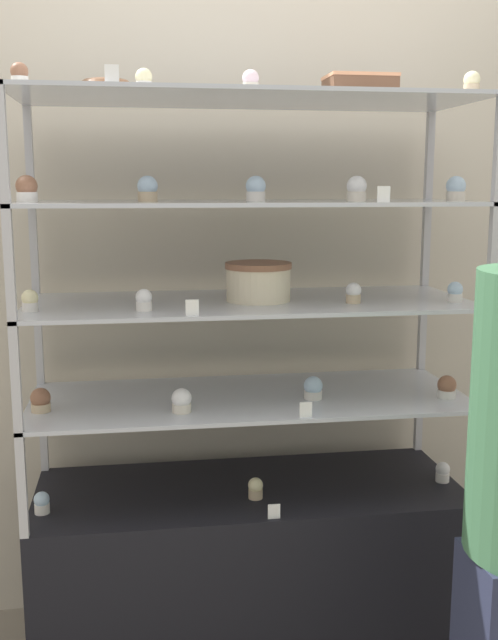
% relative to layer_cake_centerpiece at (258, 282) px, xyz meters
% --- Properties ---
extents(back_wall, '(8.00, 0.05, 2.60)m').
position_rel_layer_cake_centerpiece_xyz_m(back_wall, '(-0.03, 0.41, 0.05)').
color(back_wall, beige).
rests_on(back_wall, ground_plane).
extents(display_base, '(1.35, 0.52, 0.58)m').
position_rel_layer_cake_centerpiece_xyz_m(display_base, '(-0.03, 0.01, -0.96)').
color(display_base, black).
rests_on(display_base, ground_plane).
extents(display_riser_lower, '(1.35, 0.52, 0.30)m').
position_rel_layer_cake_centerpiece_xyz_m(display_riser_lower, '(-0.03, 0.01, -0.38)').
color(display_riser_lower, '#B7B7BC').
rests_on(display_riser_lower, display_base).
extents(display_riser_middle, '(1.35, 0.52, 0.30)m').
position_rel_layer_cake_centerpiece_xyz_m(display_riser_middle, '(-0.03, 0.01, -0.08)').
color(display_riser_middle, '#B7B7BC').
rests_on(display_riser_middle, display_riser_lower).
extents(display_riser_upper, '(1.35, 0.52, 0.30)m').
position_rel_layer_cake_centerpiece_xyz_m(display_riser_upper, '(-0.03, 0.01, 0.23)').
color(display_riser_upper, '#B7B7BC').
rests_on(display_riser_upper, display_riser_middle).
extents(display_riser_top, '(1.35, 0.52, 0.30)m').
position_rel_layer_cake_centerpiece_xyz_m(display_riser_top, '(-0.03, 0.01, 0.53)').
color(display_riser_top, '#B7B7BC').
rests_on(display_riser_top, display_riser_upper).
extents(layer_cake_centerpiece, '(0.20, 0.20, 0.12)m').
position_rel_layer_cake_centerpiece_xyz_m(layer_cake_centerpiece, '(0.00, 0.00, 0.00)').
color(layer_cake_centerpiece, beige).
rests_on(layer_cake_centerpiece, display_riser_middle).
extents(sheet_cake_frosted, '(0.20, 0.15, 0.07)m').
position_rel_layer_cake_centerpiece_xyz_m(sheet_cake_frosted, '(0.31, 0.03, 0.58)').
color(sheet_cake_frosted, brown).
rests_on(sheet_cake_frosted, display_riser_top).
extents(cupcake_0, '(0.05, 0.05, 0.07)m').
position_rel_layer_cake_centerpiece_xyz_m(cupcake_0, '(-0.66, -0.09, -0.63)').
color(cupcake_0, white).
rests_on(cupcake_0, display_base).
extents(cupcake_1, '(0.05, 0.05, 0.07)m').
position_rel_layer_cake_centerpiece_xyz_m(cupcake_1, '(-0.02, -0.08, -0.63)').
color(cupcake_1, '#CCB28C').
rests_on(cupcake_1, display_base).
extents(cupcake_2, '(0.05, 0.05, 0.07)m').
position_rel_layer_cake_centerpiece_xyz_m(cupcake_2, '(0.60, -0.05, -0.63)').
color(cupcake_2, white).
rests_on(cupcake_2, display_base).
extents(price_tag_0, '(0.04, 0.00, 0.04)m').
position_rel_layer_cake_centerpiece_xyz_m(price_tag_0, '(0.01, -0.23, -0.64)').
color(price_tag_0, white).
rests_on(price_tag_0, display_base).
extents(cupcake_3, '(0.06, 0.06, 0.07)m').
position_rel_layer_cake_centerpiece_xyz_m(cupcake_3, '(-0.65, -0.06, -0.33)').
color(cupcake_3, '#CCB28C').
rests_on(cupcake_3, display_riser_lower).
extents(cupcake_4, '(0.06, 0.06, 0.07)m').
position_rel_layer_cake_centerpiece_xyz_m(cupcake_4, '(-0.25, -0.13, -0.33)').
color(cupcake_4, beige).
rests_on(cupcake_4, display_riser_lower).
extents(cupcake_5, '(0.06, 0.06, 0.07)m').
position_rel_layer_cake_centerpiece_xyz_m(cupcake_5, '(0.16, -0.05, -0.33)').
color(cupcake_5, white).
rests_on(cupcake_5, display_riser_lower).
extents(cupcake_6, '(0.06, 0.06, 0.07)m').
position_rel_layer_cake_centerpiece_xyz_m(cupcake_6, '(0.58, -0.11, -0.33)').
color(cupcake_6, white).
rests_on(cupcake_6, display_riser_lower).
extents(price_tag_1, '(0.04, 0.00, 0.04)m').
position_rel_layer_cake_centerpiece_xyz_m(price_tag_1, '(0.10, -0.23, -0.34)').
color(price_tag_1, white).
rests_on(price_tag_1, display_riser_lower).
extents(cupcake_7, '(0.05, 0.05, 0.06)m').
position_rel_layer_cake_centerpiece_xyz_m(cupcake_7, '(-0.66, -0.10, -0.03)').
color(cupcake_7, white).
rests_on(cupcake_7, display_riser_middle).
extents(cupcake_8, '(0.05, 0.05, 0.06)m').
position_rel_layer_cake_centerpiece_xyz_m(cupcake_8, '(-0.35, -0.13, -0.03)').
color(cupcake_8, white).
rests_on(cupcake_8, display_riser_middle).
extents(cupcake_9, '(0.05, 0.05, 0.06)m').
position_rel_layer_cake_centerpiece_xyz_m(cupcake_9, '(0.27, -0.09, -0.03)').
color(cupcake_9, '#CCB28C').
rests_on(cupcake_9, display_riser_middle).
extents(cupcake_10, '(0.05, 0.05, 0.06)m').
position_rel_layer_cake_centerpiece_xyz_m(cupcake_10, '(0.58, -0.11, -0.03)').
color(cupcake_10, white).
rests_on(cupcake_10, display_riser_middle).
extents(price_tag_2, '(0.04, 0.00, 0.04)m').
position_rel_layer_cake_centerpiece_xyz_m(price_tag_2, '(-0.22, -0.23, -0.04)').
color(price_tag_2, white).
rests_on(price_tag_2, display_riser_middle).
extents(cupcake_11, '(0.06, 0.06, 0.07)m').
position_rel_layer_cake_centerpiece_xyz_m(cupcake_11, '(-0.65, -0.13, 0.28)').
color(cupcake_11, white).
rests_on(cupcake_11, display_riser_upper).
extents(cupcake_12, '(0.06, 0.06, 0.07)m').
position_rel_layer_cake_centerpiece_xyz_m(cupcake_12, '(-0.33, -0.04, 0.28)').
color(cupcake_12, '#CCB28C').
rests_on(cupcake_12, display_riser_upper).
extents(cupcake_13, '(0.06, 0.06, 0.07)m').
position_rel_layer_cake_centerpiece_xyz_m(cupcake_13, '(-0.02, -0.06, 0.28)').
color(cupcake_13, white).
rests_on(cupcake_13, display_riser_upper).
extents(cupcake_14, '(0.06, 0.06, 0.07)m').
position_rel_layer_cake_centerpiece_xyz_m(cupcake_14, '(0.27, -0.10, 0.28)').
color(cupcake_14, beige).
rests_on(cupcake_14, display_riser_upper).
extents(cupcake_15, '(0.06, 0.06, 0.07)m').
position_rel_layer_cake_centerpiece_xyz_m(cupcake_15, '(0.58, -0.09, 0.28)').
color(cupcake_15, beige).
rests_on(cupcake_15, display_riser_upper).
extents(price_tag_3, '(0.04, 0.00, 0.04)m').
position_rel_layer_cake_centerpiece_xyz_m(price_tag_3, '(0.31, -0.23, 0.26)').
color(price_tag_3, white).
rests_on(price_tag_3, display_riser_upper).
extents(cupcake_16, '(0.05, 0.05, 0.07)m').
position_rel_layer_cake_centerpiece_xyz_m(cupcake_16, '(-0.66, -0.09, 0.58)').
color(cupcake_16, white).
rests_on(cupcake_16, display_riser_top).
extents(cupcake_17, '(0.05, 0.05, 0.07)m').
position_rel_layer_cake_centerpiece_xyz_m(cupcake_17, '(-0.33, -0.04, 0.58)').
color(cupcake_17, white).
rests_on(cupcake_17, display_riser_top).
extents(cupcake_18, '(0.05, 0.05, 0.07)m').
position_rel_layer_cake_centerpiece_xyz_m(cupcake_18, '(-0.03, -0.06, 0.58)').
color(cupcake_18, beige).
rests_on(cupcake_18, display_riser_top).
extents(cupcake_19, '(0.05, 0.05, 0.07)m').
position_rel_layer_cake_centerpiece_xyz_m(cupcake_19, '(0.60, -0.13, 0.58)').
color(cupcake_19, '#CCB28C').
rests_on(cupcake_19, display_riser_top).
extents(price_tag_4, '(0.04, 0.00, 0.04)m').
position_rel_layer_cake_centerpiece_xyz_m(price_tag_4, '(-0.42, -0.23, 0.57)').
color(price_tag_4, white).
rests_on(price_tag_4, display_riser_top).
extents(donut_glazed, '(0.15, 0.15, 0.04)m').
position_rel_layer_cake_centerpiece_xyz_m(donut_glazed, '(-0.44, 0.05, 0.57)').
color(donut_glazed, brown).
rests_on(donut_glazed, display_riser_top).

